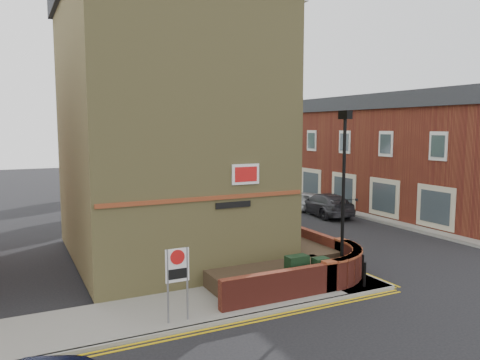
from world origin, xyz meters
name	(u,v)px	position (x,y,z in m)	size (l,w,h in m)	color
ground	(326,303)	(0.00, 0.00, 0.00)	(120.00, 120.00, 0.00)	black
pavement_corner	(212,303)	(-3.50, 1.50, 0.06)	(13.00, 3.00, 0.12)	gray
pavement_main	(203,215)	(2.00, 16.00, 0.06)	(2.00, 32.00, 0.12)	gray
pavement_far	(364,210)	(13.00, 13.00, 0.06)	(4.00, 40.00, 0.12)	gray
kerb_side	(231,320)	(-3.50, 0.00, 0.06)	(13.00, 0.15, 0.12)	gray
kerb_main_near	(217,214)	(3.00, 16.00, 0.06)	(0.15, 32.00, 0.12)	gray
kerb_main_far	(341,212)	(11.00, 13.00, 0.06)	(0.15, 40.00, 0.12)	gray
yellow_lines_side	(235,325)	(-3.50, -0.25, 0.01)	(13.00, 0.28, 0.01)	gold
yellow_lines_main	(220,215)	(3.25, 16.00, 0.01)	(0.28, 32.00, 0.01)	gold
corner_building	(167,118)	(-2.84, 8.00, 6.23)	(8.95, 10.40, 13.60)	#988C51
garden_wall	(286,281)	(0.00, 2.50, 0.00)	(6.80, 6.00, 1.20)	maroon
lamppost	(343,196)	(1.60, 1.20, 3.34)	(0.25, 0.50, 6.30)	black
utility_cabinet_large	(297,272)	(-0.30, 1.30, 0.72)	(0.80, 0.45, 1.20)	black
utility_cabinet_small	(320,273)	(0.50, 1.00, 0.67)	(0.55, 0.40, 1.10)	black
bollard_near	(364,274)	(2.00, 0.40, 0.57)	(0.11, 0.11, 0.90)	black
bollard_far	(362,266)	(2.60, 1.20, 0.57)	(0.11, 0.11, 0.90)	black
zone_sign	(177,271)	(-5.00, 0.50, 1.64)	(0.72, 0.07, 2.20)	slate
far_terrace	(345,150)	(14.50, 17.00, 4.04)	(5.40, 30.40, 8.00)	maroon
far_terrace_cream	(231,142)	(14.50, 38.00, 4.05)	(5.40, 12.40, 8.00)	beige
tree_near	(214,146)	(2.00, 14.05, 4.70)	(3.64, 3.65, 6.70)	#382B1E
tree_mid	(172,136)	(2.00, 22.05, 5.20)	(4.03, 4.03, 7.42)	#382B1E
tree_far	(145,137)	(2.00, 30.05, 4.91)	(3.81, 3.81, 7.00)	#382B1E
traffic_light_assembly	(166,164)	(2.40, 25.00, 2.78)	(0.20, 0.16, 4.20)	black
silver_car_near	(249,214)	(3.60, 12.48, 0.61)	(1.30, 3.73, 1.23)	#9EA2A5
red_car_main	(216,195)	(4.67, 20.00, 0.72)	(2.39, 5.18, 1.44)	maroon
grey_car_far	(324,204)	(9.42, 12.78, 0.74)	(2.08, 5.12, 1.49)	#2F2F34
silver_car_far	(303,201)	(9.02, 14.75, 0.70)	(1.66, 4.13, 1.41)	#AAAEB2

